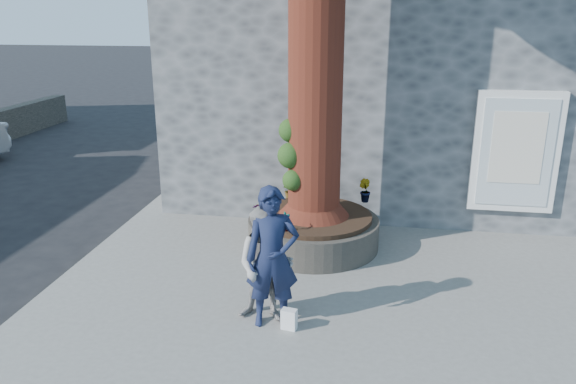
# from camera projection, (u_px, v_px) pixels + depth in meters

# --- Properties ---
(ground) EXTENTS (120.00, 120.00, 0.00)m
(ground) POSITION_uv_depth(u_px,v_px,m) (243.00, 303.00, 8.30)
(ground) COLOR black
(ground) RESTS_ON ground
(pavement) EXTENTS (9.00, 8.00, 0.12)m
(pavement) POSITION_uv_depth(u_px,v_px,m) (349.00, 277.00, 8.99)
(pavement) COLOR slate
(pavement) RESTS_ON ground
(yellow_line) EXTENTS (0.10, 30.00, 0.01)m
(yellow_line) POSITION_uv_depth(u_px,v_px,m) (85.00, 260.00, 9.71)
(yellow_line) COLOR yellow
(yellow_line) RESTS_ON ground
(stone_shop) EXTENTS (10.30, 8.30, 6.30)m
(stone_shop) POSITION_uv_depth(u_px,v_px,m) (410.00, 52.00, 13.70)
(stone_shop) COLOR #494B4E
(stone_shop) RESTS_ON ground
(planter) EXTENTS (2.30, 2.30, 0.60)m
(planter) POSITION_uv_depth(u_px,v_px,m) (313.00, 231.00, 9.93)
(planter) COLOR black
(planter) RESTS_ON pavement
(man) EXTENTS (0.77, 0.58, 1.91)m
(man) POSITION_uv_depth(u_px,v_px,m) (272.00, 258.00, 7.27)
(man) COLOR #151D3B
(man) RESTS_ON pavement
(woman) EXTENTS (0.80, 0.64, 1.60)m
(woman) POSITION_uv_depth(u_px,v_px,m) (265.00, 265.00, 7.41)
(woman) COLOR #9E9A97
(woman) RESTS_ON pavement
(shopping_bag) EXTENTS (0.22, 0.15, 0.28)m
(shopping_bag) POSITION_uv_depth(u_px,v_px,m) (289.00, 319.00, 7.37)
(shopping_bag) COLOR white
(shopping_bag) RESTS_ON pavement
(plant_a) EXTENTS (0.20, 0.19, 0.32)m
(plant_a) POSITION_uv_depth(u_px,v_px,m) (286.00, 222.00, 9.04)
(plant_a) COLOR gray
(plant_a) RESTS_ON planter
(plant_b) EXTENTS (0.33, 0.33, 0.43)m
(plant_b) POSITION_uv_depth(u_px,v_px,m) (365.00, 190.00, 10.43)
(plant_b) COLOR gray
(plant_b) RESTS_ON planter
(plant_c) EXTENTS (0.27, 0.27, 0.37)m
(plant_c) POSITION_uv_depth(u_px,v_px,m) (259.00, 214.00, 9.33)
(plant_c) COLOR gray
(plant_c) RESTS_ON planter
(plant_d) EXTENTS (0.32, 0.32, 0.27)m
(plant_d) POSITION_uv_depth(u_px,v_px,m) (289.00, 191.00, 10.68)
(plant_d) COLOR gray
(plant_d) RESTS_ON planter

